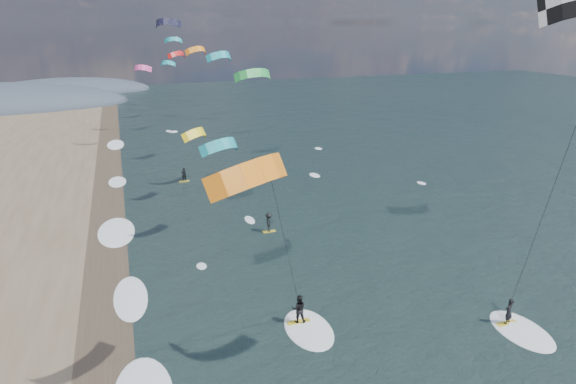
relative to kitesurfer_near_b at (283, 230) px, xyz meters
name	(u,v)px	position (x,y,z in m)	size (l,w,h in m)	color
wet_sand_strip	(105,351)	(-8.25, 5.28, -8.00)	(3.00, 240.00, 0.00)	#382D23
kitesurfer_near_b	(283,230)	(0.00, 0.00, 0.00)	(7.16, 9.01, 12.52)	gold
far_kitesurfers	(248,191)	(4.85, 25.27, -7.17)	(9.16, 17.70, 1.69)	gold
bg_kite_field	(190,60)	(3.45, 49.56, 3.66)	(12.61, 68.69, 10.80)	#D83F8C
shoreline_surf	(126,300)	(-7.05, 10.03, -8.00)	(2.40, 79.40, 0.11)	white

